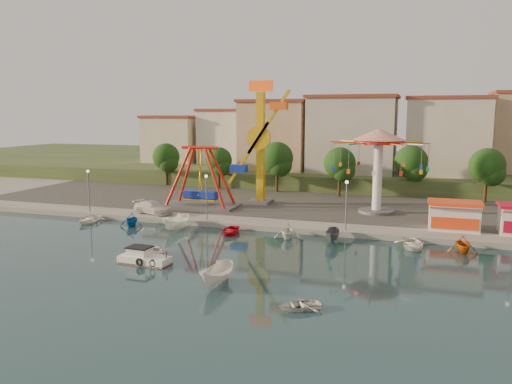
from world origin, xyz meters
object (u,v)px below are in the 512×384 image
at_px(kamikaze_tower, 262,146).
at_px(van, 153,207).
at_px(rowboat_a, 153,253).
at_px(skiff, 217,275).
at_px(cabin_motorboat, 144,259).
at_px(pirate_ship_ride, 200,178).
at_px(wave_swinger, 378,152).

xyz_separation_m(kamikaze_tower, van, (-10.75, -10.51, -7.15)).
height_order(rowboat_a, skiff, skiff).
height_order(kamikaze_tower, cabin_motorboat, kamikaze_tower).
bearing_deg(van, kamikaze_tower, -30.25).
relative_size(pirate_ship_ride, cabin_motorboat, 2.17).
xyz_separation_m(kamikaze_tower, rowboat_a, (-2.22, -25.51, -8.11)).
height_order(cabin_motorboat, rowboat_a, cabin_motorboat).
distance_m(skiff, van, 26.14).
height_order(pirate_ship_ride, kamikaze_tower, kamikaze_tower).
distance_m(kamikaze_tower, van, 16.65).
bearing_deg(rowboat_a, van, 86.69).
distance_m(pirate_ship_ride, skiff, 29.48).
bearing_deg(van, pirate_ship_ride, -15.18).
bearing_deg(wave_swinger, van, -160.72).
xyz_separation_m(cabin_motorboat, rowboat_a, (-0.10, 1.87, -0.02)).
relative_size(wave_swinger, cabin_motorboat, 2.51).
xyz_separation_m(pirate_ship_ride, cabin_motorboat, (5.03, -22.97, -3.97)).
xyz_separation_m(wave_swinger, van, (-26.06, -9.11, -6.82)).
height_order(kamikaze_tower, wave_swinger, kamikaze_tower).
height_order(pirate_ship_ride, rowboat_a, pirate_ship_ride).
relative_size(pirate_ship_ride, van, 1.88).
xyz_separation_m(cabin_motorboat, skiff, (8.16, -3.16, 0.39)).
relative_size(wave_swinger, rowboat_a, 2.93).
bearing_deg(cabin_motorboat, wave_swinger, 59.46).
xyz_separation_m(rowboat_a, skiff, (8.26, -5.02, 0.41)).
relative_size(skiff, van, 0.80).
relative_size(cabin_motorboat, van, 0.87).
bearing_deg(rowboat_a, kamikaze_tower, 52.08).
xyz_separation_m(kamikaze_tower, wave_swinger, (15.31, -1.40, -0.33)).
relative_size(kamikaze_tower, van, 3.10).
xyz_separation_m(pirate_ship_ride, kamikaze_tower, (7.14, 4.41, 4.13)).
relative_size(kamikaze_tower, cabin_motorboat, 3.58).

